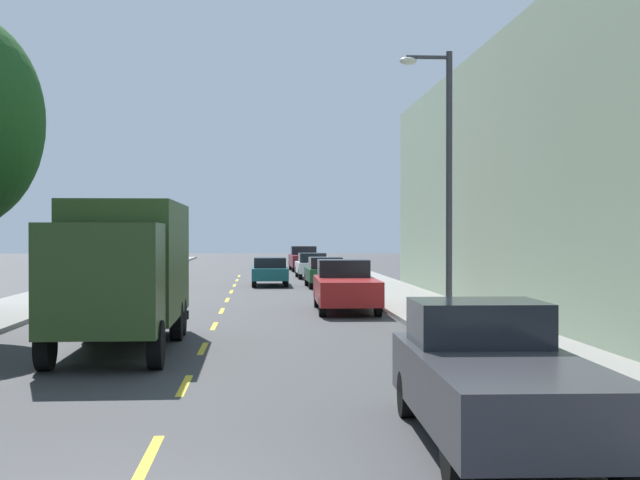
% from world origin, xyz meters
% --- Properties ---
extents(ground_plane, '(160.00, 160.00, 0.00)m').
position_xyz_m(ground_plane, '(0.00, 30.00, 0.00)').
color(ground_plane, '#38383A').
extents(sidewalk_left, '(3.20, 120.00, 0.14)m').
position_xyz_m(sidewalk_left, '(-7.10, 28.00, 0.07)').
color(sidewalk_left, gray).
rests_on(sidewalk_left, ground_plane).
extents(sidewalk_right, '(3.20, 120.00, 0.14)m').
position_xyz_m(sidewalk_right, '(7.10, 28.00, 0.07)').
color(sidewalk_right, gray).
rests_on(sidewalk_right, ground_plane).
extents(lane_centerline_dashes, '(0.14, 47.20, 0.01)m').
position_xyz_m(lane_centerline_dashes, '(0.00, 24.50, 0.00)').
color(lane_centerline_dashes, yellow).
rests_on(lane_centerline_dashes, ground_plane).
extents(apartment_block_opposite, '(10.00, 36.00, 8.92)m').
position_xyz_m(apartment_block_opposite, '(13.70, 20.00, 4.46)').
color(apartment_block_opposite, '#99AD8E').
rests_on(apartment_block_opposite, ground_plane).
extents(street_lamp, '(1.35, 0.28, 7.12)m').
position_xyz_m(street_lamp, '(5.95, 13.67, 4.25)').
color(street_lamp, '#38383D').
rests_on(street_lamp, sidewalk_right).
extents(delivery_box_truck, '(2.46, 7.95, 3.39)m').
position_xyz_m(delivery_box_truck, '(-1.80, 12.18, 1.92)').
color(delivery_box_truck, '#2D471E').
rests_on(delivery_box_truck, ground_plane).
extents(parked_hatchback_forest, '(1.82, 4.04, 1.50)m').
position_xyz_m(parked_hatchback_forest, '(4.47, 34.86, 0.76)').
color(parked_hatchback_forest, '#194C28').
rests_on(parked_hatchback_forest, ground_plane).
extents(parked_pickup_burgundy, '(2.13, 5.35, 1.73)m').
position_xyz_m(parked_pickup_burgundy, '(4.44, 54.45, 0.83)').
color(parked_pickup_burgundy, maroon).
rests_on(parked_pickup_burgundy, ground_plane).
extents(parked_hatchback_white, '(1.83, 4.04, 1.50)m').
position_xyz_m(parked_hatchback_white, '(4.35, 43.95, 0.76)').
color(parked_hatchback_white, silver).
rests_on(parked_hatchback_white, ground_plane).
extents(parked_sedan_orange, '(1.87, 4.53, 1.43)m').
position_xyz_m(parked_sedan_orange, '(-4.42, 34.31, 0.75)').
color(parked_sedan_orange, orange).
rests_on(parked_sedan_orange, ground_plane).
extents(parked_hatchback_champagne, '(1.77, 4.01, 1.50)m').
position_xyz_m(parked_hatchback_champagne, '(-4.44, 45.89, 0.76)').
color(parked_hatchback_champagne, tan).
rests_on(parked_hatchback_champagne, ground_plane).
extents(parked_pickup_charcoal, '(2.13, 5.35, 1.73)m').
position_xyz_m(parked_pickup_charcoal, '(4.29, 2.45, 0.83)').
color(parked_pickup_charcoal, '#333338').
rests_on(parked_pickup_charcoal, ground_plane).
extents(parked_pickup_red, '(2.10, 5.34, 1.73)m').
position_xyz_m(parked_pickup_red, '(4.22, 21.63, 0.83)').
color(parked_pickup_red, '#AD1E1E').
rests_on(parked_pickup_red, ground_plane).
extents(moving_teal_sedan, '(1.80, 4.50, 1.43)m').
position_xyz_m(moving_teal_sedan, '(1.80, 36.69, 0.75)').
color(moving_teal_sedan, '#195B60').
rests_on(moving_teal_sedan, ground_plane).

